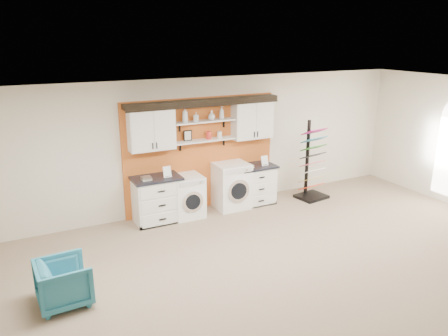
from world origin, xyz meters
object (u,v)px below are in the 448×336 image
base_cabinet_left (157,199)px  washer (186,196)px  armchair (64,283)px  dryer (231,186)px  sample_rack (312,175)px  base_cabinet_right (254,184)px

base_cabinet_left → washer: 0.64m
washer → armchair: size_ratio=1.23×
dryer → sample_rack: 1.95m
sample_rack → armchair: sample_rack is taller
base_cabinet_left → base_cabinet_right: bearing=0.0°
dryer → armchair: dryer is taller
armchair → washer: bearing=-54.7°
armchair → sample_rack: bearing=-75.1°
dryer → armchair: size_ratio=1.40×
base_cabinet_left → dryer: dryer is taller
base_cabinet_right → base_cabinet_left: bearing=-180.0°
base_cabinet_left → base_cabinet_right: (2.26, 0.00, -0.03)m
base_cabinet_left → sample_rack: (3.60, -0.31, 0.09)m
base_cabinet_right → sample_rack: (1.34, -0.31, 0.12)m
washer → dryer: dryer is taller
base_cabinet_right → armchair: (-4.33, -2.13, -0.12)m
washer → sample_rack: sample_rack is taller
sample_rack → armchair: bearing=-170.3°
base_cabinet_right → washer: bearing=-179.9°
base_cabinet_right → sample_rack: bearing=-12.9°
base_cabinet_right → dryer: 0.58m
base_cabinet_right → washer: 1.63m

